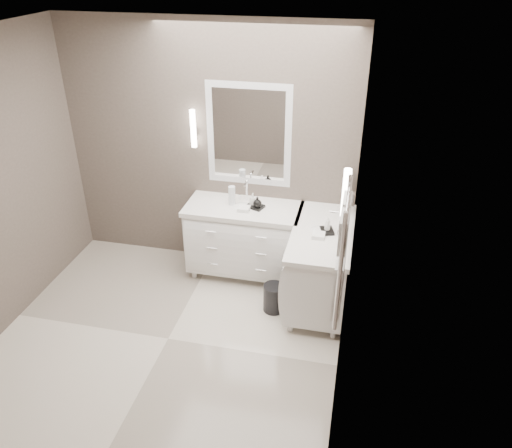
% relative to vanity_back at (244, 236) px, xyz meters
% --- Properties ---
extents(floor, '(3.20, 3.00, 0.01)m').
position_rel_vanity_back_xyz_m(floor, '(-0.45, -1.23, -0.49)').
color(floor, beige).
rests_on(floor, ground).
extents(ceiling, '(3.20, 3.00, 0.01)m').
position_rel_vanity_back_xyz_m(ceiling, '(-0.45, -1.23, 2.22)').
color(ceiling, white).
rests_on(ceiling, wall_back).
extents(wall_back, '(3.20, 0.01, 2.70)m').
position_rel_vanity_back_xyz_m(wall_back, '(-0.45, 0.28, 0.86)').
color(wall_back, '#564B44').
rests_on(wall_back, floor).
extents(wall_front, '(3.20, 0.01, 2.70)m').
position_rel_vanity_back_xyz_m(wall_front, '(-0.45, -2.73, 0.86)').
color(wall_front, '#564B44').
rests_on(wall_front, floor).
extents(wall_right, '(0.01, 3.00, 2.70)m').
position_rel_vanity_back_xyz_m(wall_right, '(1.15, -1.23, 0.86)').
color(wall_right, '#564B44').
rests_on(wall_right, floor).
extents(vanity_back, '(1.24, 0.59, 0.97)m').
position_rel_vanity_back_xyz_m(vanity_back, '(0.00, 0.00, 0.00)').
color(vanity_back, white).
rests_on(vanity_back, floor).
extents(vanity_right, '(0.59, 1.24, 0.97)m').
position_rel_vanity_back_xyz_m(vanity_right, '(0.88, -0.33, 0.00)').
color(vanity_right, white).
rests_on(vanity_right, floor).
extents(mirror_back, '(0.90, 0.02, 1.10)m').
position_rel_vanity_back_xyz_m(mirror_back, '(-0.00, 0.26, 1.06)').
color(mirror_back, white).
rests_on(mirror_back, wall_back).
extents(mirror_right, '(0.02, 0.90, 1.10)m').
position_rel_vanity_back_xyz_m(mirror_right, '(1.14, -0.43, 1.06)').
color(mirror_right, white).
rests_on(mirror_right, wall_right).
extents(sconce_back, '(0.06, 0.06, 0.40)m').
position_rel_vanity_back_xyz_m(sconce_back, '(-0.58, 0.20, 1.11)').
color(sconce_back, white).
rests_on(sconce_back, wall_back).
extents(sconce_right, '(0.06, 0.06, 0.40)m').
position_rel_vanity_back_xyz_m(sconce_right, '(1.08, -1.01, 1.11)').
color(sconce_right, white).
rests_on(sconce_right, wall_right).
extents(towel_bar_corner, '(0.03, 0.22, 0.30)m').
position_rel_vanity_back_xyz_m(towel_bar_corner, '(1.09, 0.13, 0.63)').
color(towel_bar_corner, white).
rests_on(towel_bar_corner, wall_right).
extents(towel_ladder, '(0.06, 0.58, 0.90)m').
position_rel_vanity_back_xyz_m(towel_ladder, '(1.10, -1.63, 0.91)').
color(towel_ladder, white).
rests_on(towel_ladder, wall_right).
extents(waste_bin, '(0.24, 0.24, 0.30)m').
position_rel_vanity_back_xyz_m(waste_bin, '(0.45, -0.58, -0.34)').
color(waste_bin, black).
rests_on(waste_bin, floor).
extents(amenity_tray_back, '(0.21, 0.18, 0.03)m').
position_rel_vanity_back_xyz_m(amenity_tray_back, '(0.13, 0.01, 0.38)').
color(amenity_tray_back, black).
rests_on(amenity_tray_back, vanity_back).
extents(amenity_tray_right, '(0.16, 0.19, 0.02)m').
position_rel_vanity_back_xyz_m(amenity_tray_right, '(0.92, -0.34, 0.38)').
color(amenity_tray_right, black).
rests_on(amenity_tray_right, vanity_right).
extents(water_bottle, '(0.09, 0.09, 0.21)m').
position_rel_vanity_back_xyz_m(water_bottle, '(-0.13, 0.03, 0.47)').
color(water_bottle, silver).
rests_on(water_bottle, vanity_back).
extents(soap_bottle_a, '(0.06, 0.06, 0.13)m').
position_rel_vanity_back_xyz_m(soap_bottle_a, '(0.10, 0.03, 0.45)').
color(soap_bottle_a, white).
rests_on(soap_bottle_a, amenity_tray_back).
extents(soap_bottle_b, '(0.10, 0.10, 0.11)m').
position_rel_vanity_back_xyz_m(soap_bottle_b, '(0.16, -0.02, 0.45)').
color(soap_bottle_b, black).
rests_on(soap_bottle_b, amenity_tray_back).
extents(soap_bottle_c, '(0.07, 0.07, 0.15)m').
position_rel_vanity_back_xyz_m(soap_bottle_c, '(0.92, -0.34, 0.46)').
color(soap_bottle_c, white).
rests_on(soap_bottle_c, amenity_tray_right).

